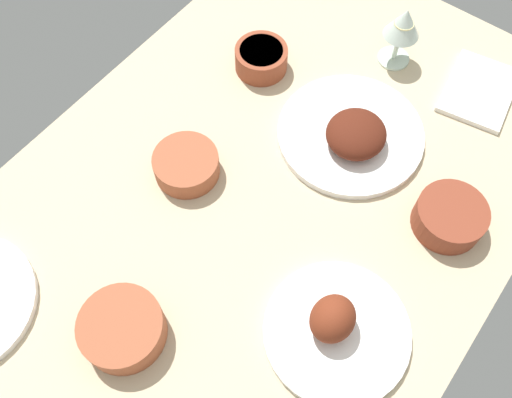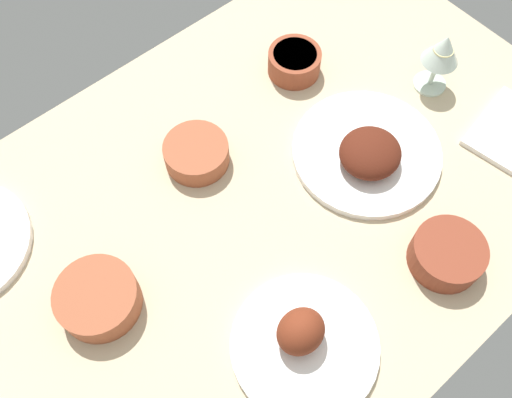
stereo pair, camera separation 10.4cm
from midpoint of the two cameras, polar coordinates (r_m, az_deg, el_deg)
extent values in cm
cube|color=#C6B28E|center=(107.88, 2.76, -1.26)|extent=(140.00, 90.00, 4.00)
cylinder|color=white|center=(114.23, 13.80, 4.46)|extent=(29.64, 29.64, 1.60)
ellipsoid|color=#511E11|center=(109.95, 14.27, 4.33)|extent=(12.11, 11.76, 5.99)
cylinder|color=white|center=(96.67, 8.17, -14.93)|extent=(24.88, 24.88, 1.60)
ellipsoid|color=maroon|center=(92.61, 7.90, -13.59)|extent=(8.30, 7.29, 7.81)
cylinder|color=#A35133|center=(98.13, -12.91, -10.21)|extent=(14.11, 14.11, 5.74)
cylinder|color=#DBCC7A|center=(95.93, -13.19, -9.77)|extent=(11.57, 11.57, 1.00)
cylinder|color=brown|center=(123.36, 6.42, 13.53)|extent=(11.33, 11.33, 5.37)
cylinder|color=#4C192D|center=(121.76, 6.52, 14.22)|extent=(9.29, 9.29, 1.00)
cylinder|color=#A35133|center=(109.06, -3.40, 4.43)|extent=(12.75, 12.75, 4.78)
cylinder|color=white|center=(107.48, -3.45, 4.97)|extent=(10.45, 10.45, 1.00)
cylinder|color=brown|center=(106.00, 21.64, -5.55)|extent=(12.99, 12.99, 5.58)
cylinder|color=#9E3314|center=(104.04, 22.05, -5.05)|extent=(10.66, 10.66, 1.00)
cylinder|color=silver|center=(129.15, 19.57, 10.86)|extent=(7.00, 7.00, 0.50)
cylinder|color=silver|center=(126.46, 20.08, 11.91)|extent=(1.00, 1.00, 7.00)
cone|color=silver|center=(121.74, 21.07, 13.93)|extent=(7.60, 7.60, 6.50)
cylinder|color=beige|center=(122.74, 20.85, 13.48)|extent=(4.18, 4.18, 2.80)
cube|color=white|center=(127.55, 26.83, 5.99)|extent=(20.22, 16.37, 1.20)
camera|label=1|loc=(0.05, -87.13, 5.34)|focal=39.14mm
camera|label=2|loc=(0.05, 92.87, -5.34)|focal=39.14mm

